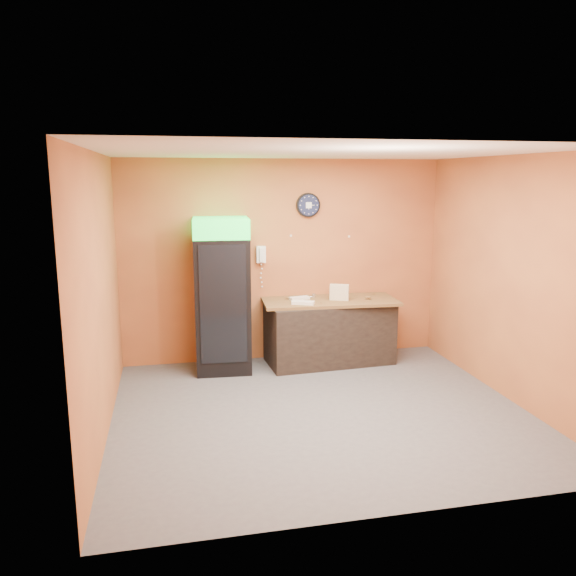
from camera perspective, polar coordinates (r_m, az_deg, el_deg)
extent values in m
plane|color=#47474C|center=(6.38, 3.30, -12.40)|extent=(4.50, 4.50, 0.00)
cube|color=#BD6A35|center=(7.88, -0.43, 2.80)|extent=(4.50, 0.02, 2.80)
cube|color=#BD6A35|center=(5.79, -18.55, -0.87)|extent=(0.02, 4.00, 2.80)
cube|color=#BD6A35|center=(6.90, 21.77, 0.79)|extent=(0.02, 4.00, 2.80)
cube|color=white|center=(5.85, 3.62, 13.61)|extent=(4.50, 4.00, 0.02)
cube|color=black|center=(7.50, -6.67, -1.67)|extent=(0.76, 0.76, 1.78)
cube|color=#1BE83C|center=(7.34, -6.85, 6.09)|extent=(0.76, 0.76, 0.25)
cube|color=black|center=(7.13, -6.22, -1.70)|extent=(0.59, 0.06, 1.53)
cube|color=black|center=(7.85, 4.22, -4.52)|extent=(1.76, 0.87, 0.86)
cylinder|color=black|center=(7.85, 2.07, 8.42)|extent=(0.34, 0.05, 0.34)
cylinder|color=#0F1433|center=(7.82, 2.12, 8.41)|extent=(0.29, 0.01, 0.29)
cube|color=white|center=(7.82, 2.13, 8.40)|extent=(0.08, 0.00, 0.08)
cube|color=white|center=(7.76, -2.77, 3.43)|extent=(0.13, 0.07, 0.23)
cube|color=white|center=(7.71, -2.71, 3.38)|extent=(0.05, 0.04, 0.19)
cube|color=brown|center=(7.74, 4.26, -1.33)|extent=(1.88, 0.88, 0.04)
cube|color=beige|center=(7.72, 5.22, -1.03)|extent=(0.27, 0.18, 0.05)
cube|color=beige|center=(7.71, 5.23, -0.63)|extent=(0.27, 0.18, 0.05)
cube|color=beige|center=(7.70, 5.24, -0.24)|extent=(0.27, 0.18, 0.05)
cube|color=beige|center=(7.68, 5.24, 0.16)|extent=(0.27, 0.18, 0.05)
cube|color=silver|center=(7.46, 1.34, -1.48)|extent=(0.27, 0.15, 0.04)
cube|color=silver|center=(7.44, 1.56, -1.50)|extent=(0.31, 0.23, 0.04)
cube|color=silver|center=(7.72, 1.17, -1.04)|extent=(0.29, 0.17, 0.04)
cylinder|color=silver|center=(7.86, 2.66, -0.76)|extent=(0.06, 0.06, 0.06)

